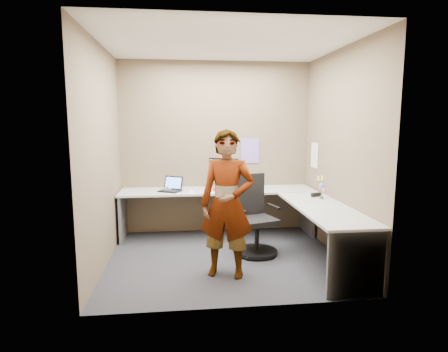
{
  "coord_description": "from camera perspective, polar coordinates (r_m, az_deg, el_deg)",
  "views": [
    {
      "loc": [
        -0.54,
        -4.64,
        1.78
      ],
      "look_at": [
        0.01,
        0.25,
        1.05
      ],
      "focal_mm": 30.0,
      "sensor_mm": 36.0,
      "label": 1
    }
  ],
  "objects": [
    {
      "name": "monitor",
      "position": [
        5.64,
        -0.06,
        0.94
      ],
      "size": [
        0.43,
        0.23,
        0.43
      ],
      "rotation": [
        0.0,
        0.0,
        -0.41
      ],
      "color": "black",
      "rests_on": "paper_ream"
    },
    {
      "name": "sticky_note_a",
      "position": [
        5.64,
        14.74,
        -0.31
      ],
      "size": [
        0.01,
        0.07,
        0.07
      ],
      "primitive_type": "cube",
      "color": "#F2E059",
      "rests_on": "wall_right"
    },
    {
      "name": "desk",
      "position": [
        5.26,
        4.45,
        -4.69
      ],
      "size": [
        2.98,
        2.58,
        0.73
      ],
      "color": "#A8A8A8",
      "rests_on": "ground"
    },
    {
      "name": "sticky_note_b",
      "position": [
        5.7,
        14.51,
        -1.52
      ],
      "size": [
        0.01,
        0.07,
        0.07
      ],
      "primitive_type": "cube",
      "color": "pink",
      "rests_on": "wall_right"
    },
    {
      "name": "stapler",
      "position": [
        5.37,
        13.86,
        -2.78
      ],
      "size": [
        0.16,
        0.08,
        0.05
      ],
      "primitive_type": "cube",
      "rotation": [
        0.0,
        0.0,
        0.29
      ],
      "color": "black",
      "rests_on": "desk"
    },
    {
      "name": "wall_back",
      "position": [
        5.98,
        -1.26,
        4.32
      ],
      "size": [
        3.0,
        0.0,
        3.0
      ],
      "primitive_type": "plane",
      "rotation": [
        1.57,
        0.0,
        0.0
      ],
      "color": "brown",
      "rests_on": "ground"
    },
    {
      "name": "ground",
      "position": [
        5.0,
        0.19,
        -12.42
      ],
      "size": [
        3.0,
        3.0,
        0.0
      ],
      "primitive_type": "plane",
      "color": "#232328",
      "rests_on": "ground"
    },
    {
      "name": "wall_right",
      "position": [
        5.09,
        17.25,
        3.21
      ],
      "size": [
        0.0,
        2.7,
        2.7
      ],
      "primitive_type": "plane",
      "rotation": [
        1.57,
        0.0,
        -1.57
      ],
      "color": "brown",
      "rests_on": "ground"
    },
    {
      "name": "sticky_note_d",
      "position": [
        5.78,
        14.2,
        -0.38
      ],
      "size": [
        0.01,
        0.07,
        0.07
      ],
      "primitive_type": "cube",
      "color": "#F2E059",
      "rests_on": "wall_right"
    },
    {
      "name": "laptop",
      "position": [
        5.68,
        -8.01,
        -1.73
      ],
      "size": [
        0.39,
        0.37,
        0.22
      ],
      "rotation": [
        0.0,
        0.0,
        -0.54
      ],
      "color": "black",
      "rests_on": "desk"
    },
    {
      "name": "flower",
      "position": [
        5.22,
        14.68,
        -1.85
      ],
      "size": [
        0.07,
        0.07,
        0.22
      ],
      "color": "brown",
      "rests_on": "desk"
    },
    {
      "name": "calendar_white",
      "position": [
        5.92,
        13.64,
        3.07
      ],
      "size": [
        0.01,
        0.28,
        0.38
      ],
      "primitive_type": "cube",
      "color": "white",
      "rests_on": "wall_right"
    },
    {
      "name": "wall_left",
      "position": [
        4.76,
        -18.08,
        2.83
      ],
      "size": [
        0.0,
        2.7,
        2.7
      ],
      "primitive_type": "plane",
      "rotation": [
        1.57,
        0.0,
        1.57
      ],
      "color": "brown",
      "rests_on": "ground"
    },
    {
      "name": "person",
      "position": [
        4.25,
        0.46,
        -4.29
      ],
      "size": [
        0.71,
        0.57,
        1.69
      ],
      "primitive_type": "imported",
      "rotation": [
        0.0,
        0.0,
        -0.3
      ],
      "color": "#999399",
      "rests_on": "ground"
    },
    {
      "name": "ceiling",
      "position": [
        4.76,
        0.2,
        19.58
      ],
      "size": [
        3.0,
        3.0,
        0.0
      ],
      "primitive_type": "plane",
      "rotation": [
        3.14,
        0.0,
        0.0
      ],
      "color": "white",
      "rests_on": "wall_back"
    },
    {
      "name": "office_chair",
      "position": [
        5.08,
        4.7,
        -7.02
      ],
      "size": [
        0.6,
        0.58,
        1.05
      ],
      "rotation": [
        0.0,
        0.0,
        0.31
      ],
      "color": "black",
      "rests_on": "ground"
    },
    {
      "name": "calendar_purple",
      "position": [
        6.05,
        3.96,
        3.87
      ],
      "size": [
        0.3,
        0.01,
        0.4
      ],
      "primitive_type": "cube",
      "color": "#846BB7",
      "rests_on": "wall_back"
    },
    {
      "name": "paper_ream",
      "position": [
        5.67,
        -0.03,
        -1.94
      ],
      "size": [
        0.35,
        0.31,
        0.06
      ],
      "primitive_type": "cube",
      "rotation": [
        0.0,
        0.0,
        -0.41
      ],
      "color": "red",
      "rests_on": "desk"
    },
    {
      "name": "sticky_note_c",
      "position": [
        5.6,
        14.94,
        -1.94
      ],
      "size": [
        0.01,
        0.07,
        0.07
      ],
      "primitive_type": "cube",
      "color": "pink",
      "rests_on": "wall_right"
    },
    {
      "name": "trackball_mouse",
      "position": [
        5.68,
        -8.59,
        -2.04
      ],
      "size": [
        0.12,
        0.08,
        0.07
      ],
      "color": "#B7B7BC",
      "rests_on": "desk"
    },
    {
      "name": "origami",
      "position": [
        5.49,
        -5.09,
        -2.31
      ],
      "size": [
        0.1,
        0.1,
        0.06
      ],
      "primitive_type": "cone",
      "color": "white",
      "rests_on": "desk"
    }
  ]
}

